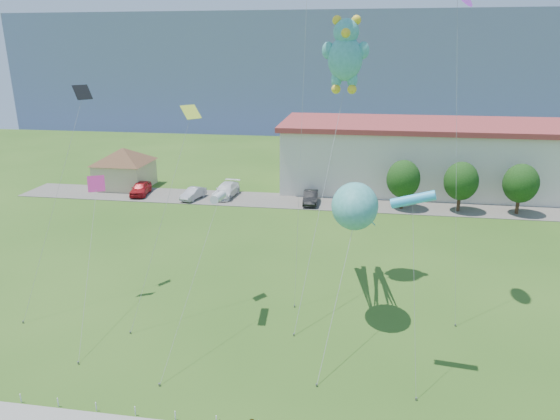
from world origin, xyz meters
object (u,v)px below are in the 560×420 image
Objects in this scene: parked_car_white at (226,190)px; parked_car_black at (310,197)px; parked_car_red at (141,188)px; parked_car_silver at (193,193)px; octopus_kite at (354,211)px; teddy_bear_kite at (345,53)px; pavilion at (124,164)px; warehouse at (532,158)px.

parked_car_white is 10.26m from parked_car_black.
parked_car_red reaches higher than parked_car_white.
parked_car_black is at bearing 15.01° from parked_car_silver.
parked_car_silver is 0.27× the size of octopus_kite.
parked_car_silver is (6.81, -0.77, -0.13)m from parked_car_red.
parked_car_white is 28.47m from teddy_bear_kite.
octopus_kite is at bearing -80.20° from parked_car_black.
teddy_bear_kite reaches higher than pavilion.
parked_car_white is (-36.23, -8.34, -3.29)m from warehouse.
pavilion reaches higher than parked_car_black.
warehouse is 39.35m from octopus_kite.
parked_car_black is (13.72, 0.27, 0.07)m from parked_car_silver.
parked_car_black is 24.10m from teddy_bear_kite.
octopus_kite is (-21.08, -33.11, 2.75)m from warehouse.
parked_car_red reaches higher than parked_car_silver.
parked_car_silver is at bearing 128.90° from octopus_kite.
parked_car_white is at bearing -167.03° from warehouse.
parked_car_silver is at bearing -151.46° from parked_car_white.
parked_car_white is 0.28× the size of teddy_bear_kite.
pavilion reaches higher than parked_car_red.
octopus_kite is (25.51, -23.94, 6.03)m from parked_car_red.
parked_car_silver is at bearing -165.96° from warehouse.
octopus_kite is at bearing -122.48° from warehouse.
parked_car_white is at bearing 121.44° from octopus_kite.
teddy_bear_kite is (24.38, -18.38, 15.64)m from parked_car_red.
warehouse is at bearing 18.20° from parked_car_black.
parked_car_black is 24.72m from octopus_kite.
pavilion is 37.66m from teddy_bear_kite.
warehouse is 4.24× the size of octopus_kite.
parked_car_silver is 0.73× the size of parked_car_white.
octopus_kite reaches higher than parked_car_silver.
warehouse is 15.50× the size of parked_car_silver.
parked_car_red is 0.24× the size of teddy_bear_kite.
pavilion is at bearing 169.09° from parked_car_black.
parked_car_red is (-46.59, -9.18, -3.28)m from warehouse.
parked_car_white is at bearing -9.65° from pavilion.
parked_car_red is 0.85× the size of parked_car_white.
warehouse is 41.14m from parked_car_silver.
octopus_kite reaches higher than parked_car_red.
parked_car_black is (23.95, -3.68, -2.24)m from pavilion.
warehouse is at bearing 17.22° from parked_car_white.
warehouse is 13.32× the size of parked_car_red.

